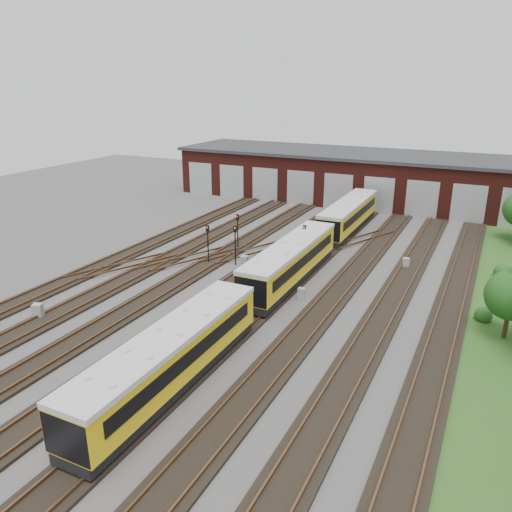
% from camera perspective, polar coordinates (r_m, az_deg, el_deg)
% --- Properties ---
extents(ground, '(120.00, 120.00, 0.00)m').
position_cam_1_polar(ground, '(33.21, -5.41, -7.86)').
color(ground, '#494644').
rests_on(ground, ground).
extents(track_network, '(30.40, 70.00, 0.33)m').
position_cam_1_polar(track_network, '(33.69, -5.14, -7.24)').
color(track_network, black).
rests_on(track_network, ground).
extents(maintenance_shed, '(51.00, 12.50, 6.35)m').
position_cam_1_polar(maintenance_shed, '(67.90, 12.55, 8.80)').
color(maintenance_shed, '#4E1913').
rests_on(maintenance_shed, ground).
extents(metro_train, '(2.63, 46.15, 2.92)m').
position_cam_1_polar(metro_train, '(39.09, 3.98, -0.60)').
color(metro_train, black).
rests_on(metro_train, ground).
extents(signal_mast_0, '(0.29, 0.27, 3.50)m').
position_cam_1_polar(signal_mast_0, '(43.20, -5.53, 1.89)').
color(signal_mast_0, black).
rests_on(signal_mast_0, ground).
extents(signal_mast_1, '(0.32, 0.30, 3.38)m').
position_cam_1_polar(signal_mast_1, '(47.04, -2.12, 3.35)').
color(signal_mast_1, black).
rests_on(signal_mast_1, ground).
extents(signal_mast_2, '(0.32, 0.30, 3.53)m').
position_cam_1_polar(signal_mast_2, '(42.79, -2.40, 1.83)').
color(signal_mast_2, black).
rests_on(signal_mast_2, ground).
extents(signal_mast_3, '(0.28, 0.26, 3.55)m').
position_cam_1_polar(signal_mast_3, '(43.06, 5.51, 1.87)').
color(signal_mast_3, black).
rests_on(signal_mast_3, ground).
extents(relay_cabinet_0, '(0.78, 0.72, 1.04)m').
position_cam_1_polar(relay_cabinet_0, '(36.81, -23.65, -5.79)').
color(relay_cabinet_0, '#999B9D').
rests_on(relay_cabinet_0, ground).
extents(relay_cabinet_1, '(0.59, 0.49, 0.97)m').
position_cam_1_polar(relay_cabinet_1, '(42.90, -1.33, -0.61)').
color(relay_cabinet_1, '#999B9D').
rests_on(relay_cabinet_1, ground).
extents(relay_cabinet_2, '(0.59, 0.51, 0.91)m').
position_cam_1_polar(relay_cabinet_2, '(33.39, -4.19, -6.79)').
color(relay_cabinet_2, '#999B9D').
rests_on(relay_cabinet_2, ground).
extents(relay_cabinet_3, '(0.65, 0.60, 0.89)m').
position_cam_1_polar(relay_cabinet_3, '(44.48, 16.73, -0.78)').
color(relay_cabinet_3, '#999B9D').
rests_on(relay_cabinet_3, ground).
extents(relay_cabinet_4, '(0.60, 0.53, 0.89)m').
position_cam_1_polar(relay_cabinet_4, '(36.70, 5.23, -4.33)').
color(relay_cabinet_4, '#999B9D').
rests_on(relay_cabinet_4, ground).
extents(tree_3, '(3.11, 3.11, 5.15)m').
position_cam_1_polar(tree_3, '(33.78, 27.26, -3.42)').
color(tree_3, '#2E2315').
rests_on(tree_3, ground).
extents(bush_0, '(1.16, 1.16, 1.16)m').
position_cam_1_polar(bush_0, '(36.66, 24.58, -5.93)').
color(bush_0, '#204A15').
rests_on(bush_0, ground).
extents(bush_1, '(1.36, 1.36, 1.36)m').
position_cam_1_polar(bush_1, '(45.10, 26.37, -1.44)').
color(bush_1, '#204A15').
rests_on(bush_1, ground).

